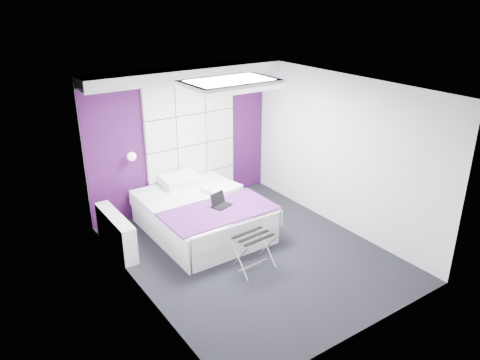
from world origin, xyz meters
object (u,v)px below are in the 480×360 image
object	(u,v)px
radiator	(116,232)
bed	(202,214)
laptop	(220,202)
nightstand	(161,189)
wall_lamp	(131,156)
luggage_rack	(253,252)

from	to	relation	value
radiator	bed	size ratio (longest dim) A/B	0.56
radiator	bed	bearing A→B (deg)	-9.07
radiator	laptop	xyz separation A→B (m)	(1.53, -0.63, 0.36)
nightstand	wall_lamp	bearing A→B (deg)	175.34
bed	luggage_rack	xyz separation A→B (m)	(0.03, -1.43, -0.04)
wall_lamp	nightstand	size ratio (longest dim) A/B	0.36
laptop	bed	bearing A→B (deg)	87.92
bed	laptop	xyz separation A→B (m)	(0.11, -0.41, 0.34)
radiator	luggage_rack	distance (m)	2.20
wall_lamp	radiator	size ratio (longest dim) A/B	0.12
wall_lamp	luggage_rack	bearing A→B (deg)	-71.40
wall_lamp	luggage_rack	world-z (taller)	wall_lamp
radiator	nightstand	size ratio (longest dim) A/B	2.91
bed	laptop	bearing A→B (deg)	-74.90
laptop	radiator	bearing A→B (deg)	140.29
radiator	nightstand	world-z (taller)	radiator
luggage_rack	laptop	world-z (taller)	laptop
bed	laptop	world-z (taller)	laptop
nightstand	laptop	xyz separation A→B (m)	(0.40, -1.35, 0.15)
wall_lamp	radiator	distance (m)	1.35
luggage_rack	laptop	size ratio (longest dim) A/B	1.84
radiator	luggage_rack	size ratio (longest dim) A/B	2.16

